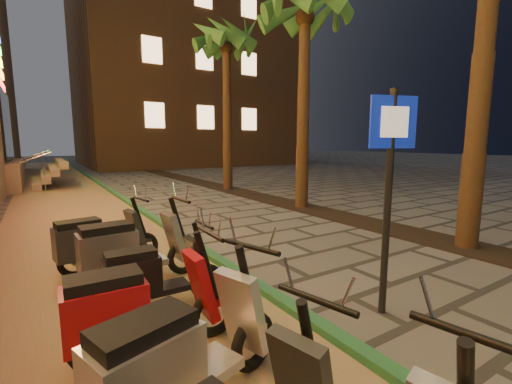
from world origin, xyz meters
TOP-DOWN VIEW (x-y plane):
  - ground at (0.00, 0.00)m, footprint 120.00×120.00m
  - parking_strip at (-2.60, 10.00)m, footprint 3.40×60.00m
  - green_curb at (-0.90, 10.00)m, footprint 0.18×60.00m
  - planting_strip at (3.60, 5.00)m, footprint 1.20×40.00m
  - apartment_block at (9.00, 32.00)m, footprint 18.00×16.06m
  - palm_c at (3.60, 7.00)m, footprint 2.97×3.02m
  - palm_d at (3.60, 12.00)m, footprint 2.97×3.02m
  - pedestrian_sign at (0.01, 1.20)m, footprint 0.56×0.21m
  - scooter_6 at (-2.64, 0.92)m, footprint 1.70×0.90m
  - scooter_7 at (-2.72, 1.85)m, footprint 1.66×0.58m
  - scooter_8 at (-2.33, 2.71)m, footprint 1.48×0.52m
  - scooter_9 at (-2.40, 3.62)m, footprint 1.76×0.61m
  - scooter_10 at (-2.70, 4.48)m, footprint 1.63×0.67m

SIDE VIEW (x-z plane):
  - ground at x=0.00m, z-range 0.00..0.00m
  - parking_strip at x=-2.60m, z-range 0.00..0.01m
  - planting_strip at x=3.60m, z-range 0.00..0.02m
  - green_curb at x=-0.90m, z-range 0.00..0.10m
  - scooter_8 at x=-2.33m, z-range -0.07..0.98m
  - scooter_10 at x=-2.70m, z-range -0.07..1.07m
  - scooter_7 at x=-2.72m, z-range -0.08..1.10m
  - scooter_6 at x=-2.64m, z-range -0.08..1.13m
  - scooter_9 at x=-2.40m, z-range -0.08..1.16m
  - pedestrian_sign at x=0.01m, z-range 0.39..3.02m
  - palm_c at x=3.60m, z-range 2.27..9.18m
  - palm_d at x=3.60m, z-range 2.36..9.53m
  - apartment_block at x=9.00m, z-range 0.00..25.00m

